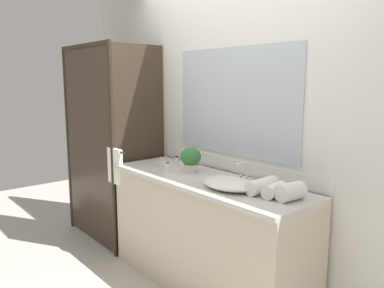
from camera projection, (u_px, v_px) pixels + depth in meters
The scene contains 13 objects.
ground_plane at pixel (204, 286), 3.10m from camera, with size 8.00×8.00×0.00m, color #B7B2A8.
wall_back_with_mirror at pixel (236, 123), 3.11m from camera, with size 4.40×0.06×2.60m.
vanity_cabinet at pixel (205, 233), 3.04m from camera, with size 1.80×0.58×0.90m.
shower_enclosure at pixel (104, 145), 3.78m from camera, with size 1.20×0.59×2.00m.
sink_basin at pixel (229, 183), 2.68m from camera, with size 0.43×0.31×0.07m, color white.
faucet at pixel (246, 177), 2.78m from camera, with size 0.17×0.15×0.17m.
potted_plant at pixel (191, 158), 3.14m from camera, with size 0.17×0.17×0.21m.
soap_dish at pixel (161, 160), 3.59m from camera, with size 0.10×0.07×0.04m.
amenity_bottle_lotion at pixel (177, 162), 3.36m from camera, with size 0.03×0.03×0.09m.
amenity_bottle_conditioner at pixel (168, 167), 3.16m from camera, with size 0.03×0.03×0.08m.
rolled_towel_near_edge at pixel (291, 192), 2.40m from camera, with size 0.11×0.11×0.18m, color white.
rolled_towel_middle at pixel (274, 190), 2.47m from camera, with size 0.09×0.09×0.19m, color white.
rolled_towel_far_edge at pixel (262, 186), 2.56m from camera, with size 0.10×0.10×0.25m, color white.
Camera 1 is at (2.13, -1.93, 1.64)m, focal length 35.88 mm.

